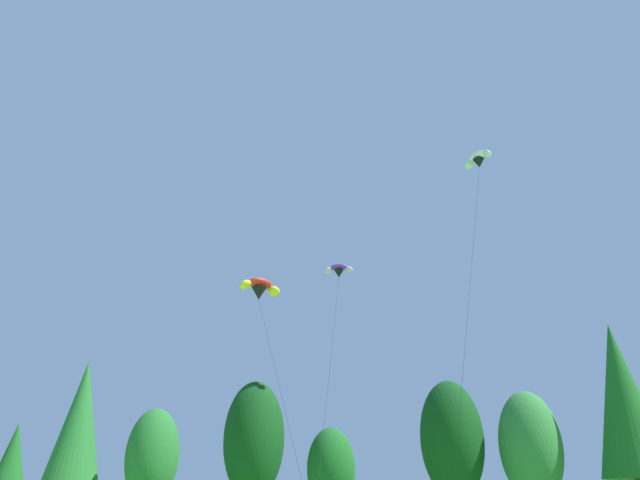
% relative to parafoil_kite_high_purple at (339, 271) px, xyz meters
% --- Properties ---
extents(treeline_tree_a, '(3.71, 3.71, 9.60)m').
position_rel_parafoil_kite_high_purple_xyz_m(treeline_tree_a, '(-32.51, 3.86, -15.12)').
color(treeline_tree_a, '#472D19').
rests_on(treeline_tree_a, ground_plane).
extents(treeline_tree_b, '(4.78, 4.78, 14.44)m').
position_rel_parafoil_kite_high_purple_xyz_m(treeline_tree_b, '(-23.77, 0.64, -12.08)').
color(treeline_tree_b, '#472D19').
rests_on(treeline_tree_b, ground_plane).
extents(treeline_tree_c, '(4.53, 4.53, 10.09)m').
position_rel_parafoil_kite_high_purple_xyz_m(treeline_tree_c, '(-16.81, 1.56, -15.02)').
color(treeline_tree_c, '#472D19').
rests_on(treeline_tree_c, ground_plane).
extents(treeline_tree_d, '(5.04, 5.04, 11.99)m').
position_rel_parafoil_kite_high_purple_xyz_m(treeline_tree_d, '(-7.59, 1.22, -13.87)').
color(treeline_tree_d, '#472D19').
rests_on(treeline_tree_d, ground_plane).
extents(treeline_tree_e, '(4.06, 4.06, 8.37)m').
position_rel_parafoil_kite_high_purple_xyz_m(treeline_tree_e, '(-1.70, 4.22, -16.06)').
color(treeline_tree_e, '#472D19').
rests_on(treeline_tree_e, ground_plane).
extents(treeline_tree_f, '(4.87, 4.87, 11.38)m').
position_rel_parafoil_kite_high_purple_xyz_m(treeline_tree_f, '(8.47, 1.43, -14.24)').
color(treeline_tree_f, '#472D19').
rests_on(treeline_tree_f, ground_plane).
extents(treeline_tree_g, '(4.58, 4.58, 10.28)m').
position_rel_parafoil_kite_high_purple_xyz_m(treeline_tree_g, '(14.16, 1.08, -14.90)').
color(treeline_tree_g, '#472D19').
rests_on(treeline_tree_g, ground_plane).
extents(treeline_tree_h, '(4.88, 4.88, 14.92)m').
position_rel_parafoil_kite_high_purple_xyz_m(treeline_tree_h, '(20.96, 0.03, -11.77)').
color(treeline_tree_h, '#472D19').
rests_on(treeline_tree_h, ground_plane).
extents(parafoil_kite_high_purple, '(4.24, 21.89, 20.62)m').
position_rel_parafoil_kite_high_purple_xyz_m(parafoil_kite_high_purple, '(0.00, 0.00, 0.00)').
color(parafoil_kite_high_purple, purple).
extents(parafoil_kite_mid_white, '(4.54, 8.46, 22.22)m').
position_rel_parafoil_kite_high_purple_xyz_m(parafoil_kite_mid_white, '(11.93, -13.20, 1.66)').
color(parafoil_kite_mid_white, white).
extents(parafoil_kite_far_red_yellow, '(6.72, 9.10, 14.44)m').
position_rel_parafoil_kite_high_purple_xyz_m(parafoil_kite_far_red_yellow, '(-2.59, -13.63, -6.25)').
color(parafoil_kite_far_red_yellow, red).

